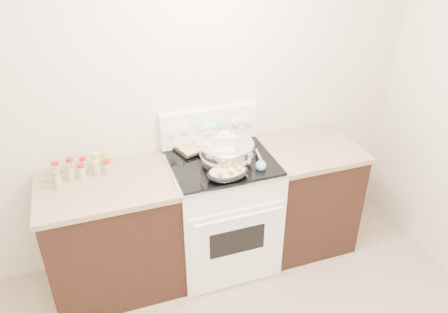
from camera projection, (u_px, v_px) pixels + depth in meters
name	position (u px, v px, depth m)	size (l,w,h in m)	color
room_shell	(258.00, 186.00, 1.52)	(4.10, 3.60, 2.75)	beige
counter_left	(114.00, 235.00, 3.18)	(0.93, 0.67, 0.92)	black
counter_right	(305.00, 194.00, 3.62)	(0.73, 0.67, 0.92)	black
kitchen_range	(222.00, 210.00, 3.39)	(0.78, 0.73, 1.22)	white
mixing_bowl	(226.00, 154.00, 3.06)	(0.44, 0.44, 0.23)	silver
roasting_pan	(228.00, 172.00, 2.93)	(0.31, 0.23, 0.12)	black
baking_sheet	(200.00, 142.00, 3.36)	(0.52, 0.43, 0.06)	black
wooden_spoon	(239.00, 171.00, 3.02)	(0.06, 0.29, 0.04)	tan
blue_ladle	(261.00, 164.00, 3.05)	(0.10, 0.27, 0.10)	#7DB1BB
spice_jars	(80.00, 168.00, 2.99)	(0.39, 0.23, 0.13)	#BFB28C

